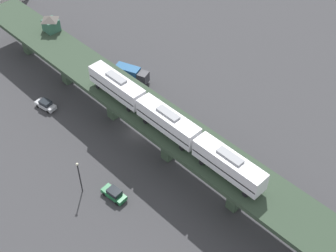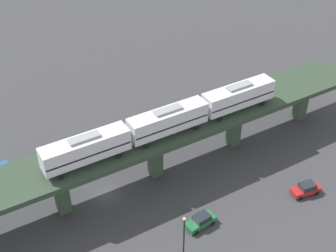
# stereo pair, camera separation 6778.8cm
# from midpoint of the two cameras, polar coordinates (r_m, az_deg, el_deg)

# --- Properties ---
(ground_plane) EXTENTS (400.00, 400.00, 0.00)m
(ground_plane) POSITION_cam_midpoint_polar(r_m,az_deg,el_deg) (72.09, -31.98, -22.27)
(ground_plane) COLOR #38383A
(elevated_viaduct) EXTENTS (20.44, 92.30, 8.20)m
(elevated_viaduct) POSITION_cam_midpoint_polar(r_m,az_deg,el_deg) (66.79, -33.81, -18.87)
(elevated_viaduct) COLOR #2C3D2C
(elevated_viaduct) RESTS_ON ground
(subway_train) EXTENTS (7.68, 37.24, 4.45)m
(subway_train) POSITION_cam_midpoint_polar(r_m,az_deg,el_deg) (61.61, -26.04, -15.41)
(subway_train) COLOR silver
(subway_train) RESTS_ON elevated_viaduct
(street_car_red) EXTENTS (2.06, 4.45, 1.89)m
(street_car_red) POSITION_cam_midpoint_polar(r_m,az_deg,el_deg) (62.29, -5.68, -25.21)
(street_car_red) COLOR #AD1E1E
(street_car_red) RESTS_ON ground
(street_car_green) EXTENTS (2.74, 4.69, 1.89)m
(street_car_green) POSITION_cam_midpoint_polar(r_m,az_deg,el_deg) (63.09, -22.90, -28.65)
(street_car_green) COLOR #1E6638
(street_car_green) RESTS_ON ground
(delivery_truck) EXTENTS (5.37, 7.41, 3.20)m
(delivery_truck) POSITION_cam_midpoint_polar(r_m,az_deg,el_deg) (80.57, -41.77, -17.84)
(delivery_truck) COLOR #333338
(delivery_truck) RESTS_ON ground
(street_lamp) EXTENTS (0.44, 0.44, 6.94)m
(street_lamp) POSITION_cam_midpoint_polar(r_m,az_deg,el_deg) (59.62, -28.07, -30.91)
(street_lamp) COLOR black
(street_lamp) RESTS_ON ground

